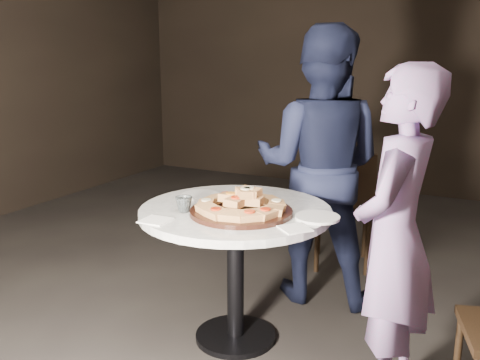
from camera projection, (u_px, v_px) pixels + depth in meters
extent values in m
plane|color=black|center=(249.00, 348.00, 2.67)|extent=(7.00, 7.00, 0.00)
cylinder|color=black|center=(236.00, 336.00, 2.76)|extent=(0.50, 0.50, 0.03)
cylinder|color=black|center=(235.00, 275.00, 2.69)|extent=(0.10, 0.10, 0.65)
cylinder|color=silver|center=(235.00, 212.00, 2.61)|extent=(1.13, 1.13, 0.04)
cylinder|color=black|center=(241.00, 212.00, 2.51)|extent=(0.56, 0.56, 0.02)
cube|color=#B87E47|center=(265.00, 214.00, 2.38)|extent=(0.10, 0.12, 0.05)
cylinder|color=red|center=(265.00, 209.00, 2.37)|extent=(0.06, 0.06, 0.01)
cube|color=#B87E47|center=(275.00, 210.00, 2.44)|extent=(0.10, 0.12, 0.05)
cube|color=#B87E47|center=(276.00, 205.00, 2.52)|extent=(0.12, 0.13, 0.05)
cylinder|color=beige|center=(276.00, 200.00, 2.51)|extent=(0.06, 0.06, 0.01)
cube|color=#B87E47|center=(270.00, 201.00, 2.59)|extent=(0.13, 0.13, 0.05)
cube|color=#B87E47|center=(257.00, 198.00, 2.64)|extent=(0.11, 0.09, 0.05)
cylinder|color=red|center=(257.00, 193.00, 2.64)|extent=(0.05, 0.05, 0.01)
cube|color=#B87E47|center=(242.00, 196.00, 2.66)|extent=(0.13, 0.12, 0.05)
cube|color=#B87E47|center=(226.00, 197.00, 2.65)|extent=(0.13, 0.13, 0.05)
cylinder|color=red|center=(226.00, 193.00, 2.64)|extent=(0.07, 0.07, 0.01)
cube|color=#B87E47|center=(213.00, 200.00, 2.59)|extent=(0.08, 0.10, 0.05)
cube|color=#B87E47|center=(206.00, 204.00, 2.52)|extent=(0.11, 0.12, 0.05)
cylinder|color=beige|center=(206.00, 200.00, 2.52)|extent=(0.06, 0.06, 0.01)
cube|color=#B87E47|center=(207.00, 209.00, 2.45)|extent=(0.13, 0.12, 0.05)
cube|color=#B87E47|center=(216.00, 213.00, 2.38)|extent=(0.13, 0.12, 0.05)
cylinder|color=red|center=(216.00, 209.00, 2.38)|extent=(0.06, 0.06, 0.01)
cube|color=#B87E47|center=(231.00, 216.00, 2.34)|extent=(0.12, 0.10, 0.05)
cube|color=#B87E47|center=(250.00, 216.00, 2.34)|extent=(0.13, 0.13, 0.05)
cylinder|color=red|center=(250.00, 211.00, 2.34)|extent=(0.07, 0.07, 0.01)
cube|color=#B87E47|center=(252.00, 201.00, 2.47)|extent=(0.11, 0.09, 0.04)
cylinder|color=#2D6B1E|center=(252.00, 196.00, 2.46)|extent=(0.05, 0.05, 0.01)
cube|color=#B87E47|center=(246.00, 196.00, 2.54)|extent=(0.12, 0.11, 0.04)
cylinder|color=beige|center=(246.00, 192.00, 2.53)|extent=(0.06, 0.06, 0.01)
cube|color=#B87E47|center=(231.00, 198.00, 2.52)|extent=(0.10, 0.08, 0.04)
cylinder|color=orange|center=(231.00, 193.00, 2.51)|extent=(0.05, 0.05, 0.01)
cube|color=#B87E47|center=(236.00, 202.00, 2.45)|extent=(0.08, 0.11, 0.04)
cylinder|color=red|center=(236.00, 197.00, 2.44)|extent=(0.05, 0.05, 0.01)
cube|color=#B87E47|center=(249.00, 192.00, 2.48)|extent=(0.11, 0.09, 0.04)
cylinder|color=beige|center=(249.00, 188.00, 2.47)|extent=(0.05, 0.05, 0.01)
cube|color=#B87E47|center=(246.00, 193.00, 2.47)|extent=(0.13, 0.13, 0.04)
cylinder|color=beige|center=(246.00, 189.00, 2.46)|extent=(0.07, 0.07, 0.01)
cylinder|color=white|center=(200.00, 195.00, 2.82)|extent=(0.26, 0.26, 0.01)
cylinder|color=white|center=(317.00, 217.00, 2.44)|extent=(0.25, 0.25, 0.01)
imported|color=silver|center=(184.00, 204.00, 2.53)|extent=(0.10, 0.10, 0.08)
cube|color=white|center=(156.00, 220.00, 2.40)|extent=(0.13, 0.13, 0.01)
cube|color=white|center=(295.00, 229.00, 2.29)|extent=(0.17, 0.17, 0.01)
cube|color=black|center=(343.00, 207.00, 3.65)|extent=(0.48, 0.48, 0.04)
cube|color=black|center=(345.00, 185.00, 3.42)|extent=(0.38, 0.15, 0.41)
cylinder|color=black|center=(365.00, 230.00, 3.83)|extent=(0.04, 0.04, 0.41)
cylinder|color=black|center=(319.00, 227.00, 3.88)|extent=(0.04, 0.04, 0.41)
cylinder|color=black|center=(367.00, 246.00, 3.51)|extent=(0.04, 0.04, 0.41)
cylinder|color=black|center=(317.00, 243.00, 3.57)|extent=(0.04, 0.04, 0.41)
cylinder|color=black|center=(458.00, 354.00, 2.27)|extent=(0.04, 0.04, 0.39)
imported|color=#141931|center=(319.00, 166.00, 3.10)|extent=(0.86, 0.71, 1.60)
imported|color=slate|center=(395.00, 238.00, 2.18)|extent=(0.36, 0.53, 1.41)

